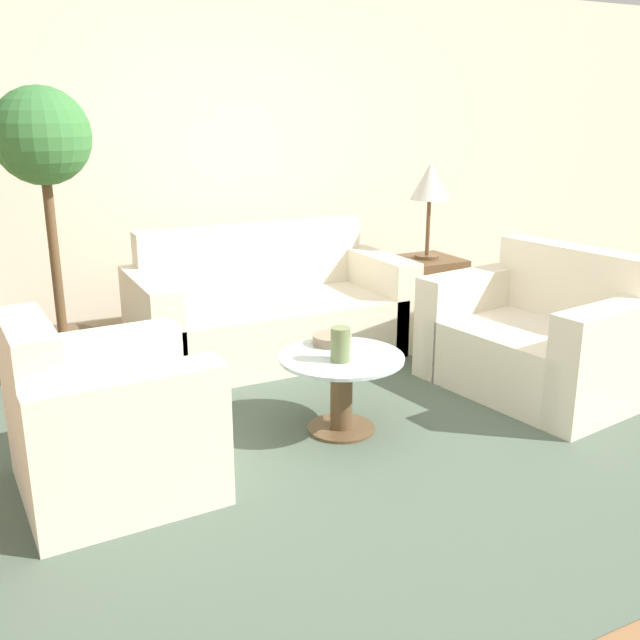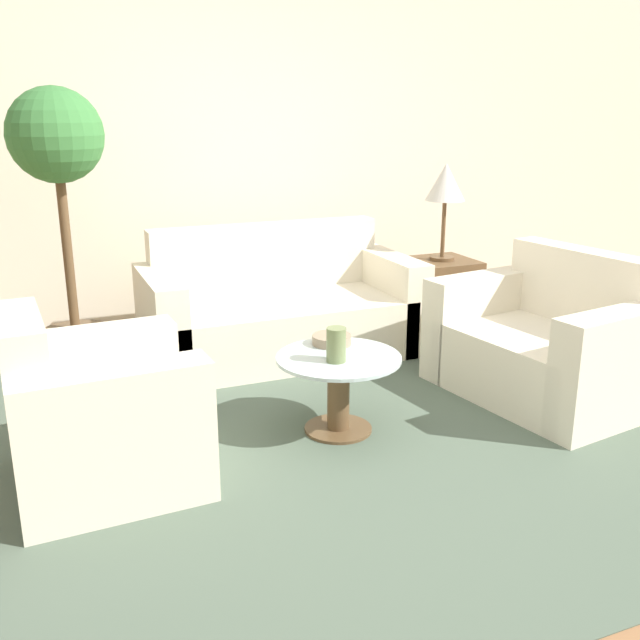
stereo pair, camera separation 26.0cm
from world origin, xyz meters
The scene contains 12 objects.
ground_plane centered at (0.00, 0.00, 0.00)m, with size 14.00×14.00×0.00m, color #8E603D.
wall_back centered at (0.00, 2.77, 1.30)m, with size 10.00×0.06×2.60m.
rug centered at (-0.07, 0.55, 0.00)m, with size 3.60×3.51×0.01m.
sofa_main centered at (0.08, 1.89, 0.28)m, with size 1.86×0.88×0.87m.
armchair centered at (-1.31, 0.48, 0.29)m, with size 0.84×0.84×0.84m.
loveseat centered at (1.30, 0.55, 0.29)m, with size 1.00×1.32×0.85m.
coffee_table centered at (-0.07, 0.55, 0.27)m, with size 0.66×0.66×0.42m.
side_table centered at (1.32, 1.78, 0.29)m, with size 0.47×0.47×0.58m.
table_lamp centered at (1.32, 1.78, 1.12)m, with size 0.28×0.28×0.70m.
potted_plant centered at (-1.27, 2.01, 1.20)m, with size 0.57×0.57×1.79m.
vase centered at (-0.11, 0.49, 0.51)m, with size 0.10×0.10×0.18m.
bowl centered at (-0.02, 0.75, 0.45)m, with size 0.21×0.21×0.05m.
Camera 1 is at (-1.74, -2.51, 1.66)m, focal length 40.00 mm.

